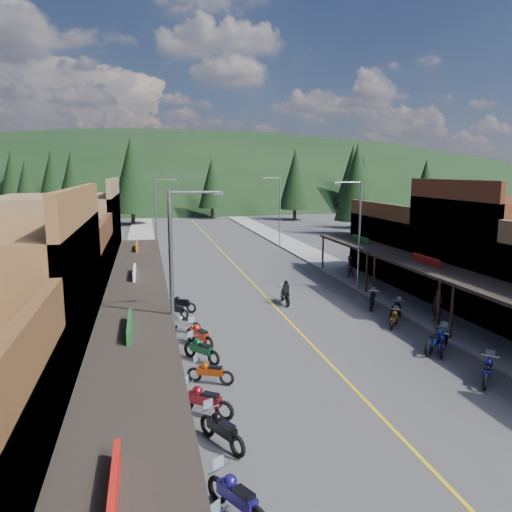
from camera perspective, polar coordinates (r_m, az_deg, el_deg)
ground at (r=28.02m, az=4.78°, el=-8.44°), size 220.00×220.00×0.00m
centerline at (r=46.91m, az=-2.46°, el=-0.98°), size 0.15×90.00×0.01m
sidewalk_west at (r=46.22m, az=-13.14°, el=-1.30°), size 3.40×94.00×0.15m
sidewalk_east at (r=49.14m, az=7.58°, el=-0.48°), size 3.40×94.00×0.15m
shop_west_2 at (r=28.39m, az=-23.92°, el=-3.71°), size 10.90×9.00×6.20m
shop_west_3 at (r=37.51m, az=-21.24°, el=1.10°), size 10.90×10.20×8.20m
shop_east_2 at (r=35.15m, az=25.99°, el=0.23°), size 10.90×9.00×8.20m
shop_east_3 at (r=43.10m, az=17.97°, el=1.01°), size 10.90×10.20×6.20m
streetlight_0 at (r=19.89m, az=-9.21°, el=-2.77°), size 2.16×0.18×8.00m
streetlight_1 at (r=47.60m, az=-11.22°, el=4.42°), size 2.16×0.18×8.00m
streetlight_2 at (r=36.84m, az=11.55°, el=2.90°), size 2.16×0.18×8.00m
streetlight_3 at (r=57.53m, az=2.61°, el=5.48°), size 2.16×0.18×8.00m
ridge_hill at (r=160.83m, az=-9.68°, el=6.50°), size 310.00×140.00×60.00m
pine_1 at (r=96.74m, az=-22.25°, el=8.15°), size 5.88×5.88×12.50m
pine_2 at (r=83.42m, az=-14.04°, el=8.95°), size 6.72×6.72×14.00m
pine_3 at (r=92.21m, az=-5.07°, el=8.31°), size 5.04×5.04×11.00m
pine_4 at (r=89.28m, az=4.49°, el=8.76°), size 5.88×5.88×12.50m
pine_5 at (r=106.07m, az=10.98°, el=9.17°), size 6.72×6.72×14.00m
pine_6 at (r=104.46m, az=18.83°, el=8.00°), size 5.04×5.04×11.00m
pine_7 at (r=104.21m, az=-26.08°, el=7.95°), size 5.88×5.88×12.50m
pine_8 at (r=66.94m, az=-24.73°, el=6.51°), size 4.48×4.48×10.00m
pine_9 at (r=77.36m, az=12.06°, el=7.80°), size 4.93×4.93×10.80m
pine_10 at (r=76.08m, az=-20.23°, el=7.69°), size 5.38×5.38×11.60m
pine_11 at (r=69.32m, az=11.45°, el=8.28°), size 5.82×5.82×12.40m
bike_west_2 at (r=13.95m, az=-2.20°, el=-25.63°), size 1.79×2.36×1.31m
bike_west_3 at (r=16.83m, az=-3.93°, el=-18.99°), size 1.71×2.34×1.29m
bike_west_4 at (r=18.65m, az=-5.96°, el=-15.93°), size 2.31×2.03×1.33m
bike_west_5 at (r=21.19m, az=-5.24°, el=-12.95°), size 2.06×1.47×1.13m
bike_west_6 at (r=23.49m, az=-6.27°, el=-10.46°), size 1.95×2.22×1.27m
bike_west_7 at (r=25.36m, az=-6.48°, el=-8.85°), size 1.71×2.45×1.34m
bike_west_8 at (r=27.66m, az=-8.25°, el=-7.52°), size 2.03×1.58×1.13m
bike_west_9 at (r=30.47m, az=-9.15°, el=-5.95°), size 1.78×1.85×1.10m
bike_west_10 at (r=31.56m, az=-8.59°, el=-5.31°), size 2.09×1.73×1.18m
bike_east_4 at (r=23.21m, az=24.96°, el=-11.70°), size 1.95×2.02×1.20m
bike_east_5 at (r=25.88m, az=20.48°, el=-9.37°), size 1.51×1.89×1.06m
bike_east_6 at (r=26.04m, az=19.99°, el=-8.90°), size 2.37×1.92×1.33m
bike_east_7 at (r=29.41m, az=15.51°, el=-6.80°), size 1.61×1.84×1.06m
bike_east_8 at (r=30.93m, az=15.67°, el=-5.88°), size 1.93×1.97×1.18m
bike_east_9 at (r=32.95m, az=13.16°, el=-4.79°), size 1.66×2.18×1.21m
rider_on_bike at (r=33.09m, az=3.35°, el=-4.38°), size 0.83×2.20×1.65m
pedestrian_east_a at (r=30.44m, az=20.01°, el=-5.38°), size 0.66×0.80×1.89m
pedestrian_east_b at (r=41.32m, az=10.60°, el=-1.16°), size 0.90×0.57×1.76m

